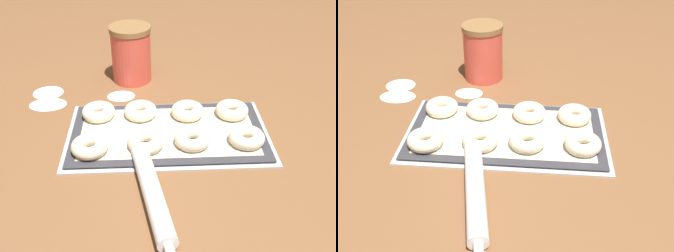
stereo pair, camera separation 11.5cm
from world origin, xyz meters
TOP-DOWN VIEW (x-y plane):
  - ground_plane at (0.00, 0.00)m, footprint 2.80×2.80m
  - baking_tray at (-0.01, -0.00)m, footprint 0.53×0.30m
  - baking_mat at (-0.01, -0.00)m, footprint 0.50×0.27m
  - bagel_front_far_left at (-0.20, -0.08)m, footprint 0.09×0.09m
  - bagel_front_mid_left at (-0.07, -0.07)m, footprint 0.09×0.09m
  - bagel_front_mid_right at (0.05, -0.06)m, footprint 0.09×0.09m
  - bagel_front_far_right at (0.18, -0.06)m, footprint 0.09×0.09m
  - bagel_back_far_left at (-0.20, 0.08)m, footprint 0.09×0.09m
  - bagel_back_mid_left at (-0.08, 0.08)m, footprint 0.09×0.09m
  - bagel_back_mid_right at (0.05, 0.07)m, footprint 0.09×0.09m
  - bagel_back_far_right at (0.17, 0.07)m, footprint 0.09×0.09m
  - flour_canister at (-0.11, 0.32)m, footprint 0.13×0.13m
  - rolling_pin at (-0.05, -0.23)m, footprint 0.10×0.39m
  - flour_patch_near at (-0.14, 0.21)m, footprint 0.08×0.07m
  - flour_patch_far at (-0.36, 0.17)m, footprint 0.11×0.08m
  - flour_patch_side at (-0.37, 0.24)m, footprint 0.09×0.09m

SIDE VIEW (x-z plane):
  - ground_plane at x=0.00m, z-range 0.00..0.00m
  - flour_patch_near at x=-0.14m, z-range 0.00..0.00m
  - flour_patch_far at x=-0.36m, z-range 0.00..0.00m
  - flour_patch_side at x=-0.37m, z-range 0.00..0.00m
  - baking_tray at x=-0.01m, z-range 0.00..0.01m
  - baking_mat at x=-0.01m, z-range 0.01..0.01m
  - rolling_pin at x=-0.05m, z-range 0.00..0.04m
  - bagel_front_far_left at x=-0.20m, z-range 0.01..0.04m
  - bagel_front_mid_left at x=-0.07m, z-range 0.01..0.04m
  - bagel_front_mid_right at x=0.05m, z-range 0.01..0.04m
  - bagel_front_far_right at x=0.18m, z-range 0.01..0.04m
  - bagel_back_far_left at x=-0.20m, z-range 0.01..0.04m
  - bagel_back_mid_left at x=-0.08m, z-range 0.01..0.04m
  - bagel_back_mid_right at x=0.05m, z-range 0.01..0.04m
  - bagel_back_far_right at x=0.17m, z-range 0.01..0.04m
  - flour_canister at x=-0.11m, z-range 0.00..0.18m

